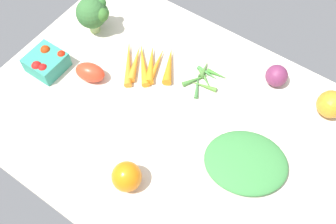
{
  "coord_description": "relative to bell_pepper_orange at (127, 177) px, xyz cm",
  "views": [
    {
      "loc": [
        31.39,
        -45.16,
        95.07
      ],
      "look_at": [
        0.0,
        0.0,
        4.0
      ],
      "focal_mm": 40.74,
      "sensor_mm": 36.0,
      "label": 1
    }
  ],
  "objects": [
    {
      "name": "berry_basket",
      "position": [
        -42.74,
        15.29,
        -1.22
      ],
      "size": [
        10.24,
        10.24,
        6.43
      ],
      "color": "teal",
      "rests_on": "tablecloth"
    },
    {
      "name": "carrot_bunch",
      "position": [
        -18.29,
        33.28,
        -2.88
      ],
      "size": [
        21.66,
        20.38,
        2.89
      ],
      "color": "orange",
      "rests_on": "tablecloth"
    },
    {
      "name": "broccoli_head",
      "position": [
        -40.86,
        35.85,
        3.4
      ],
      "size": [
        11.16,
        10.25,
        12.48
      ],
      "color": "#A1C375",
      "rests_on": "tablecloth"
    },
    {
      "name": "leafy_greens_clump",
      "position": [
        22.24,
        21.31,
        -2.14
      ],
      "size": [
        27.39,
        25.65,
        4.02
      ],
      "primitive_type": "ellipsoid",
      "rotation": [
        0.0,
        0.0,
        0.42
      ],
      "color": "#3C8641",
      "rests_on": "tablecloth"
    },
    {
      "name": "tablecloth",
      "position": [
        -3.01,
        22.27,
        -5.15
      ],
      "size": [
        104.0,
        76.0,
        2.0
      ],
      "primitive_type": "cube",
      "color": "beige",
      "rests_on": "ground"
    },
    {
      "name": "roma_tomato",
      "position": [
        -29.47,
        19.95,
        -1.3
      ],
      "size": [
        10.31,
        7.99,
        5.7
      ],
      "primitive_type": "ellipsoid",
      "rotation": [
        0.0,
        0.0,
        0.28
      ],
      "color": "red",
      "rests_on": "tablecloth"
    },
    {
      "name": "red_onion_center",
      "position": [
        16.43,
        49.98,
        -0.89
      ],
      "size": [
        6.54,
        6.54,
        6.54
      ],
      "primitive_type": "sphere",
      "color": "#752D53",
      "rests_on": "tablecloth"
    },
    {
      "name": "okra_pile",
      "position": [
        -1.45,
        38.89,
        -3.46
      ],
      "size": [
        10.9,
        13.85,
        1.61
      ],
      "color": "#468136",
      "rests_on": "tablecloth"
    },
    {
      "name": "heirloom_tomato_orange",
      "position": [
        33.35,
        49.18,
        -0.22
      ],
      "size": [
        7.86,
        7.86,
        7.86
      ],
      "primitive_type": "sphere",
      "color": "orange",
      "rests_on": "tablecloth"
    },
    {
      "name": "bell_pepper_orange",
      "position": [
        0.0,
        0.0,
        0.0
      ],
      "size": [
        10.71,
        10.71,
        8.31
      ],
      "primitive_type": "ellipsoid",
      "rotation": [
        0.0,
        0.0,
        5.48
      ],
      "color": "orange",
      "rests_on": "tablecloth"
    }
  ]
}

